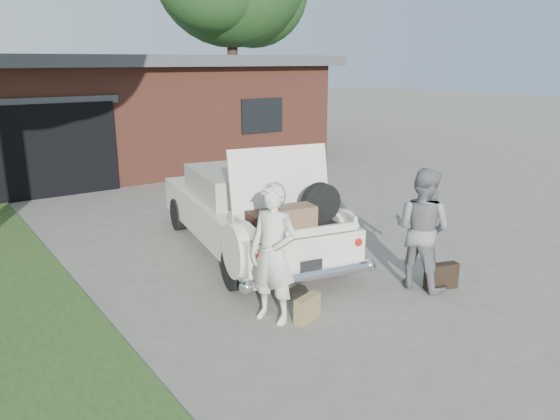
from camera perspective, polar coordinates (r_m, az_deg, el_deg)
ground at (r=7.69m, az=2.59°, el=-8.91°), size 90.00×90.00×0.00m
house at (r=17.88m, az=-17.89°, el=9.88°), size 12.80×7.80×3.30m
sedan at (r=9.29m, az=-3.31°, el=-0.02°), size 2.65×5.00×1.96m
woman_left at (r=6.68m, az=-0.72°, el=-4.59°), size 0.65×0.76×1.76m
woman_right at (r=7.94m, az=14.60°, el=-1.91°), size 0.87×1.00×1.74m
suitcase_left at (r=6.95m, az=2.87°, el=-10.22°), size 0.43×0.25×0.32m
suitcase_right at (r=8.17m, az=16.50°, el=-6.64°), size 0.51×0.29×0.37m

